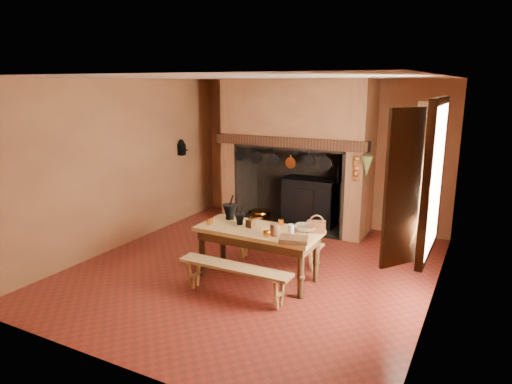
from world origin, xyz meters
TOP-DOWN VIEW (x-y plane):
  - floor at (0.00, 0.00)m, footprint 5.50×5.50m
  - ceiling at (0.00, 0.00)m, footprint 5.50×5.50m
  - back_wall at (0.00, 2.75)m, footprint 5.00×0.02m
  - wall_left at (-2.50, 0.00)m, footprint 0.02×5.50m
  - wall_right at (2.50, 0.00)m, footprint 0.02×5.50m
  - wall_front at (0.00, -2.75)m, footprint 5.00×0.02m
  - chimney_breast at (-0.30, 2.31)m, footprint 2.95×0.96m
  - iron_range at (-0.04, 2.45)m, footprint 1.12×0.55m
  - hearth_pans at (-1.05, 2.22)m, footprint 0.51×0.62m
  - hanging_pans at (-0.34, 1.81)m, footprint 1.92×0.29m
  - onion_string at (1.00, 1.79)m, footprint 0.12×0.10m
  - herb_bunch at (1.18, 1.79)m, footprint 0.20×0.20m
  - window at (2.35, -0.40)m, footprint 0.39×1.75m
  - wall_coffee_mill at (-2.42, 1.55)m, footprint 0.23×0.16m
  - work_table at (0.22, -0.26)m, footprint 1.72×0.77m
  - bench_front at (0.22, -0.93)m, footprint 1.56×0.27m
  - bench_back at (0.22, 0.38)m, footprint 1.44×0.25m
  - mortar_large at (-0.37, -0.05)m, footprint 0.22×0.22m
  - mortar_small at (-0.11, -0.21)m, footprint 0.16×0.16m
  - coffee_grinder at (0.10, -0.26)m, footprint 0.16×0.14m
  - brass_mug_a at (-0.49, -0.41)m, footprint 0.09×0.09m
  - brass_mug_b at (0.43, 0.04)m, footprint 0.09×0.09m
  - mixing_bowl at (0.84, -0.04)m, footprint 0.38×0.38m
  - stoneware_crock at (0.55, -0.42)m, footprint 0.15×0.15m
  - glass_jar at (0.73, -0.31)m, footprint 0.10×0.10m
  - wicker_basket at (0.98, -0.01)m, footprint 0.29×0.25m
  - wooden_tray at (0.87, -0.54)m, footprint 0.42×0.35m
  - brass_cup at (0.48, -0.53)m, footprint 0.11×0.11m

SIDE VIEW (x-z plane):
  - floor at x=0.00m, z-range 0.00..0.00m
  - hearth_pans at x=-1.05m, z-range -0.01..0.19m
  - bench_back at x=0.22m, z-range 0.10..0.51m
  - bench_front at x=0.22m, z-range 0.11..0.55m
  - iron_range at x=-0.04m, z-range -0.32..1.28m
  - work_table at x=0.22m, z-range 0.26..1.00m
  - wooden_tray at x=0.87m, z-range 0.75..0.81m
  - mixing_bowl at x=0.84m, z-range 0.75..0.82m
  - brass_cup at x=0.48m, z-range 0.75..0.83m
  - brass_mug_b at x=0.43m, z-range 0.75..0.84m
  - brass_mug_a at x=-0.49m, z-range 0.75..0.84m
  - coffee_grinder at x=0.10m, z-range 0.73..0.90m
  - glass_jar at x=0.73m, z-range 0.75..0.90m
  - wicker_basket at x=0.98m, z-range 0.70..0.94m
  - stoneware_crock at x=0.55m, z-range 0.75..0.91m
  - mortar_small at x=-0.11m, z-range 0.70..0.97m
  - mortar_large at x=-0.37m, z-range 0.68..1.06m
  - onion_string at x=1.00m, z-range 1.10..1.56m
  - hanging_pans at x=-0.34m, z-range 1.23..1.50m
  - herb_bunch at x=1.18m, z-range 1.21..1.56m
  - back_wall at x=0.00m, z-range 0.00..2.80m
  - wall_left at x=-2.50m, z-range 0.00..2.80m
  - wall_right at x=2.50m, z-range 0.00..2.80m
  - wall_front at x=0.00m, z-range 0.00..2.80m
  - wall_coffee_mill at x=-2.42m, z-range 1.36..1.67m
  - window at x=2.35m, z-range 0.82..2.58m
  - chimney_breast at x=-0.30m, z-range 0.41..3.21m
  - ceiling at x=0.00m, z-range 2.80..2.80m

